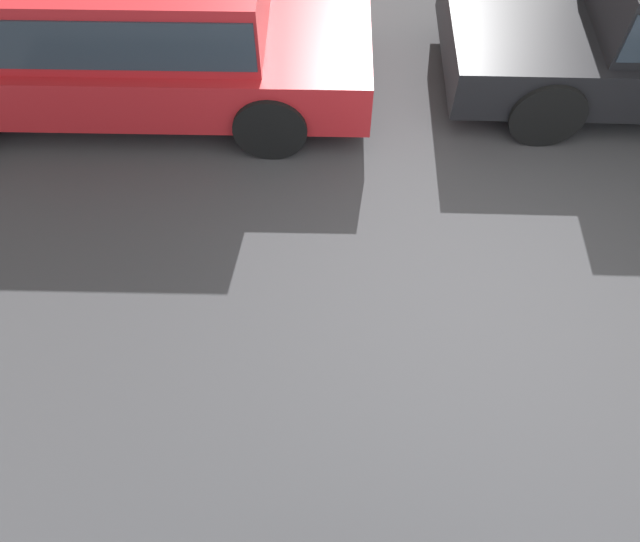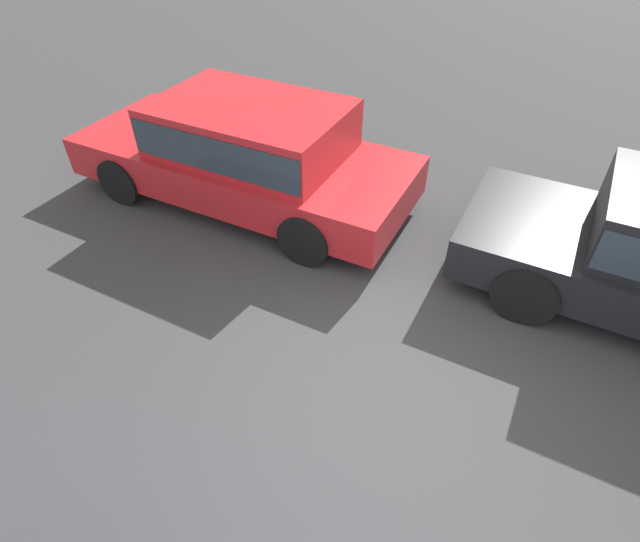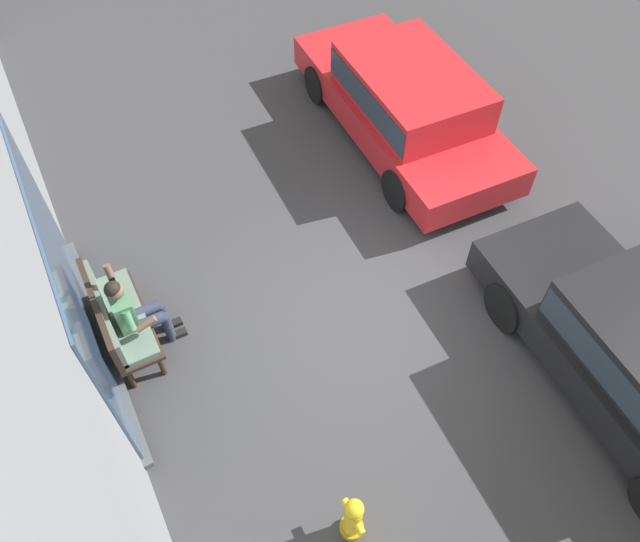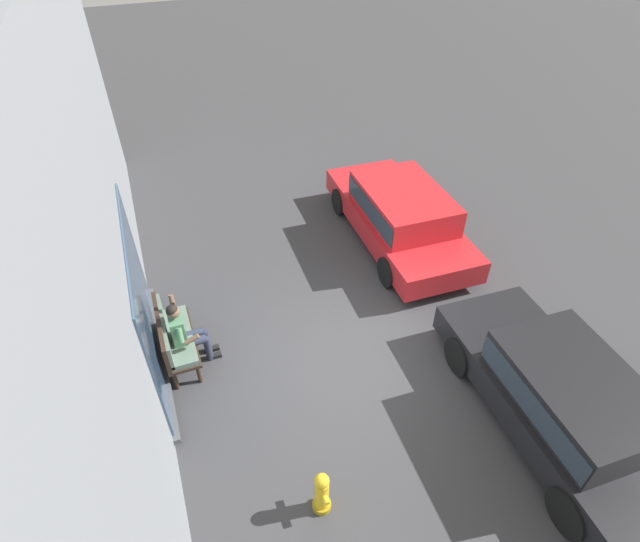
{
  "view_description": "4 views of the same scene",
  "coord_description": "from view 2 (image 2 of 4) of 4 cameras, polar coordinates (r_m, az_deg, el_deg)",
  "views": [
    {
      "loc": [
        1.21,
        2.6,
        4.15
      ],
      "look_at": [
        1.17,
        0.38,
        0.82
      ],
      "focal_mm": 35.0,
      "sensor_mm": 36.0,
      "label": 1
    },
    {
      "loc": [
        -0.54,
        2.6,
        3.85
      ],
      "look_at": [
        0.74,
        -0.14,
        1.22
      ],
      "focal_mm": 28.0,
      "sensor_mm": 36.0,
      "label": 2
    },
    {
      "loc": [
        -3.78,
        2.6,
        7.02
      ],
      "look_at": [
        0.2,
        0.53,
        1.14
      ],
      "focal_mm": 35.0,
      "sensor_mm": 36.0,
      "label": 3
    },
    {
      "loc": [
        -5.25,
        2.6,
        6.91
      ],
      "look_at": [
        1.14,
        0.16,
        1.18
      ],
      "focal_mm": 28.0,
      "sensor_mm": 36.0,
      "label": 4
    }
  ],
  "objects": [
    {
      "name": "parked_car_mid",
      "position": [
        6.81,
        -8.41,
        13.65
      ],
      "size": [
        4.66,
        2.07,
        1.39
      ],
      "color": "red",
      "rests_on": "ground_plane"
    },
    {
      "name": "ground_plane",
      "position": [
        4.68,
        7.8,
        -14.94
      ],
      "size": [
        60.0,
        60.0,
        0.0
      ],
      "primitive_type": "plane",
      "color": "#38383A"
    }
  ]
}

